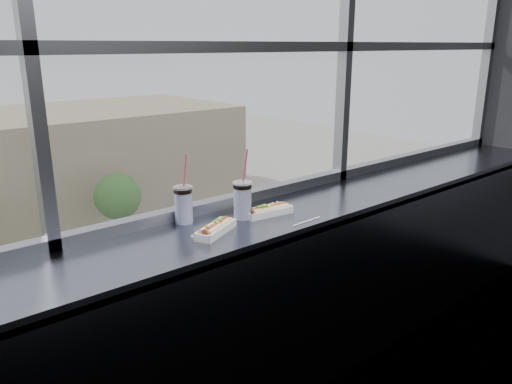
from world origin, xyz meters
TOP-DOWN VIEW (x-y plane):
  - wall_back_lower at (0.00, 1.50)m, footprint 6.00×0.00m
  - counter at (0.00, 1.23)m, footprint 6.00×0.55m
  - counter_fascia at (0.00, 0.97)m, footprint 6.00×0.04m
  - hotdog_tray_left at (-0.30, 1.18)m, footprint 0.29×0.20m
  - hotdog_tray_right at (0.09, 1.22)m, footprint 0.29×0.13m
  - soda_cup_left at (-0.34, 1.42)m, footprint 0.10×0.10m
  - soda_cup_right at (-0.05, 1.28)m, footprint 0.11×0.11m
  - loose_straw at (0.17, 1.01)m, footprint 0.21×0.01m
  - wrapper at (-0.40, 1.20)m, footprint 0.09×0.06m
  - car_near_d at (7.04, 17.50)m, footprint 3.56×7.09m
  - car_far_c at (13.25, 25.50)m, footprint 2.98×6.96m
  - car_near_e at (15.73, 17.50)m, footprint 2.98×6.21m
  - car_near_c at (1.70, 17.50)m, footprint 3.36×6.91m
  - pedestrian_d at (8.78, 28.44)m, footprint 0.99×0.74m
  - tree_right at (11.62, 29.50)m, footprint 3.12×3.12m

SIDE VIEW (x-z plane):
  - car_near_e at x=15.73m, z-range -10.94..-8.93m
  - pedestrian_d at x=8.78m, z-range -10.96..-8.74m
  - car_near_c at x=1.70m, z-range -10.94..-8.71m
  - car_near_d at x=7.04m, z-range -10.94..-8.66m
  - car_far_c at x=13.25m, z-range -10.94..-8.63m
  - tree_right at x=11.62m, z-range -10.13..-5.26m
  - wall_back_lower at x=0.00m, z-range -2.45..3.55m
  - counter_fascia at x=0.00m, z-range 0.03..1.07m
  - counter at x=0.00m, z-range 1.04..1.10m
  - loose_straw at x=0.17m, z-range 1.10..1.11m
  - wrapper at x=-0.40m, z-range 1.10..1.12m
  - hotdog_tray_left at x=-0.30m, z-range 1.09..1.16m
  - hotdog_tray_right at x=0.09m, z-range 1.09..1.16m
  - soda_cup_left at x=-0.34m, z-range 1.02..1.40m
  - soda_cup_right at x=-0.05m, z-range 1.02..1.41m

